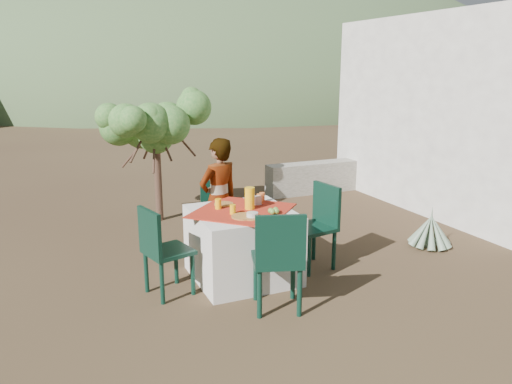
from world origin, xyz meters
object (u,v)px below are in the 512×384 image
(table, at_px, (243,244))
(guesthouse, at_px, (491,112))
(chair_far, at_px, (217,209))
(chair_near, at_px, (278,257))
(shrub_tree, at_px, (159,131))
(chair_right, at_px, (318,222))
(juice_pitcher, at_px, (250,198))
(chair_left, at_px, (161,248))
(agave, at_px, (430,231))
(person, at_px, (219,200))

(table, xyz_separation_m, guesthouse, (5.00, 1.39, 1.12))
(chair_far, relative_size, guesthouse, 0.20)
(chair_near, bearing_deg, shrub_tree, -66.69)
(chair_near, distance_m, chair_right, 1.21)
(table, xyz_separation_m, chair_near, (0.01, -0.87, 0.17))
(juice_pitcher, bearing_deg, chair_right, -4.19)
(chair_near, distance_m, chair_left, 1.19)
(agave, relative_size, juice_pitcher, 2.49)
(chair_left, height_order, person, person)
(juice_pitcher, bearing_deg, shrub_tree, 99.14)
(chair_near, height_order, agave, chair_near)
(guesthouse, xyz_separation_m, juice_pitcher, (-4.91, -1.38, -0.62))
(chair_right, xyz_separation_m, shrub_tree, (-1.21, 2.53, 0.80))
(guesthouse, bearing_deg, person, -171.36)
(shrub_tree, relative_size, juice_pitcher, 7.18)
(person, xyz_separation_m, shrub_tree, (-0.26, 1.85, 0.61))
(chair_right, bearing_deg, person, -134.76)
(table, height_order, person, person)
(person, relative_size, agave, 2.49)
(table, xyz_separation_m, person, (-0.04, 0.62, 0.35))
(chair_near, relative_size, person, 0.68)
(guesthouse, bearing_deg, chair_right, -160.65)
(person, bearing_deg, chair_far, -124.96)
(chair_right, relative_size, person, 0.66)
(chair_right, distance_m, agave, 1.69)
(chair_left, xyz_separation_m, chair_right, (1.80, 0.05, 0.02))
(juice_pitcher, bearing_deg, chair_near, -95.48)
(agave, bearing_deg, person, 165.37)
(person, height_order, shrub_tree, shrub_tree)
(table, xyz_separation_m, chair_left, (-0.90, -0.10, 0.13))
(person, bearing_deg, table, 74.63)
(chair_left, bearing_deg, table, -98.43)
(person, height_order, guesthouse, guesthouse)
(person, height_order, agave, person)
(table, xyz_separation_m, chair_far, (0.10, 1.13, 0.08))
(chair_left, bearing_deg, guesthouse, -90.35)
(chair_far, relative_size, juice_pitcher, 3.51)
(table, height_order, guesthouse, guesthouse)
(chair_far, bearing_deg, chair_right, -47.24)
(chair_far, height_order, chair_right, chair_right)
(person, relative_size, shrub_tree, 0.86)
(chair_far, xyz_separation_m, guesthouse, (4.90, 0.26, 1.04))
(chair_far, distance_m, juice_pitcher, 1.20)
(chair_near, height_order, shrub_tree, shrub_tree)
(chair_near, distance_m, juice_pitcher, 0.94)
(chair_near, relative_size, agave, 1.68)
(chair_far, bearing_deg, agave, -17.12)
(table, height_order, chair_far, chair_far)
(table, height_order, chair_near, chair_near)
(shrub_tree, distance_m, juice_pitcher, 2.54)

